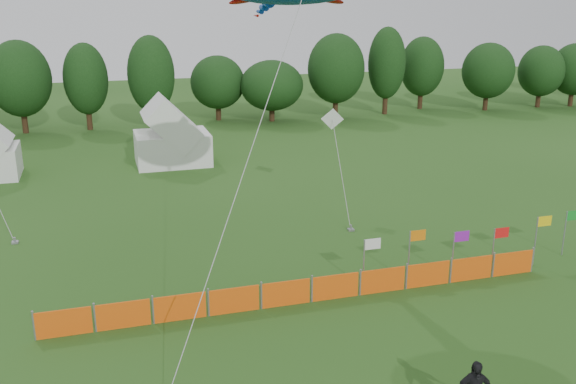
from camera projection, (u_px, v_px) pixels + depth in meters
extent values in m
cylinder|color=#382314|center=(24.00, 118.00, 54.78)|extent=(0.50, 0.50, 2.57)
ellipsoid|color=black|center=(20.00, 79.00, 53.80)|extent=(5.20, 5.20, 5.79)
cylinder|color=#382314|center=(89.00, 116.00, 56.20)|extent=(0.50, 0.50, 2.46)
ellipsoid|color=black|center=(86.00, 79.00, 55.26)|extent=(3.78, 3.78, 5.55)
cylinder|color=#382314|center=(154.00, 114.00, 56.39)|extent=(0.50, 0.50, 2.66)
ellipsoid|color=black|center=(151.00, 74.00, 55.37)|extent=(4.05, 4.05, 5.99)
cylinder|color=#382314|center=(218.00, 110.00, 60.60)|extent=(0.50, 0.50, 1.98)
ellipsoid|color=black|center=(218.00, 82.00, 59.84)|extent=(5.06, 5.06, 4.46)
cylinder|color=#382314|center=(272.00, 111.00, 60.11)|extent=(0.50, 0.50, 1.86)
ellipsoid|color=black|center=(272.00, 85.00, 59.40)|extent=(5.86, 5.86, 4.18)
cylinder|color=#382314|center=(335.00, 104.00, 61.55)|extent=(0.50, 0.50, 2.62)
ellipsoid|color=black|center=(336.00, 69.00, 60.55)|extent=(5.41, 5.41, 5.89)
cylinder|color=#382314|center=(385.00, 100.00, 63.61)|extent=(0.50, 0.50, 2.78)
ellipsoid|color=black|center=(387.00, 63.00, 62.54)|extent=(3.67, 3.67, 6.26)
cylinder|color=#382314|center=(420.00, 97.00, 66.73)|extent=(0.50, 0.50, 2.42)
ellipsoid|color=black|center=(422.00, 66.00, 65.81)|extent=(4.46, 4.46, 5.44)
cylinder|color=#382314|center=(486.00, 99.00, 65.90)|extent=(0.50, 0.50, 2.24)
ellipsoid|color=black|center=(488.00, 71.00, 65.04)|extent=(5.26, 5.26, 5.03)
cylinder|color=#382314|center=(538.00, 97.00, 67.69)|extent=(0.50, 0.50, 2.10)
ellipsoid|color=black|center=(541.00, 71.00, 66.89)|extent=(4.74, 4.74, 4.73)
cylinder|color=#382314|center=(571.00, 96.00, 68.29)|extent=(0.50, 0.50, 2.16)
ellipsoid|color=black|center=(575.00, 69.00, 67.46)|extent=(4.88, 4.88, 4.87)
cube|color=white|center=(172.00, 148.00, 44.81)|extent=(5.01, 4.01, 2.21)
cube|color=#ED540D|center=(63.00, 323.00, 22.09)|extent=(1.90, 0.06, 1.00)
cube|color=#ED540D|center=(123.00, 315.00, 22.64)|extent=(1.90, 0.06, 1.00)
cube|color=#ED540D|center=(180.00, 307.00, 23.19)|extent=(1.90, 0.06, 1.00)
cube|color=#ED540D|center=(234.00, 300.00, 23.73)|extent=(1.90, 0.06, 1.00)
cube|color=#ED540D|center=(286.00, 293.00, 24.28)|extent=(1.90, 0.06, 1.00)
cube|color=#ED540D|center=(335.00, 287.00, 24.83)|extent=(1.90, 0.06, 1.00)
cube|color=#ED540D|center=(382.00, 281.00, 25.38)|extent=(1.90, 0.06, 1.00)
cube|color=#ED540D|center=(428.00, 274.00, 25.93)|extent=(1.90, 0.06, 1.00)
cube|color=#ED540D|center=(471.00, 269.00, 26.48)|extent=(1.90, 0.06, 1.00)
cube|color=#ED540D|center=(513.00, 263.00, 27.03)|extent=(1.90, 0.06, 1.00)
cylinder|color=gray|center=(364.00, 264.00, 25.65)|extent=(0.06, 0.06, 2.06)
cube|color=white|center=(373.00, 244.00, 25.51)|extent=(0.70, 0.02, 0.45)
cylinder|color=gray|center=(409.00, 256.00, 26.20)|extent=(0.06, 0.06, 2.20)
cube|color=orange|center=(418.00, 235.00, 26.04)|extent=(0.70, 0.02, 0.45)
cylinder|color=gray|center=(453.00, 254.00, 26.72)|extent=(0.06, 0.06, 1.96)
cube|color=purple|center=(462.00, 236.00, 26.60)|extent=(0.70, 0.02, 0.45)
cylinder|color=gray|center=(493.00, 249.00, 27.38)|extent=(0.06, 0.06, 1.87)
cube|color=red|center=(502.00, 233.00, 27.27)|extent=(0.70, 0.02, 0.45)
cylinder|color=gray|center=(535.00, 241.00, 27.75)|extent=(0.06, 0.06, 2.23)
cube|color=yellow|center=(545.00, 221.00, 27.59)|extent=(0.70, 0.02, 0.45)
cylinder|color=gray|center=(564.00, 233.00, 28.87)|extent=(0.06, 0.06, 2.10)
cube|color=#148C26|center=(573.00, 215.00, 28.72)|extent=(0.70, 0.02, 0.45)
cylinder|color=#A5A5A5|center=(240.00, 182.00, 20.11)|extent=(6.16, 6.14, 11.42)
cube|color=white|center=(332.00, 119.00, 33.94)|extent=(1.18, 0.33, 1.18)
cylinder|color=#A5A5A5|center=(341.00, 173.00, 33.07)|extent=(0.22, 3.47, 5.06)
cube|color=gray|center=(351.00, 230.00, 32.20)|extent=(0.30, 0.30, 0.10)
cube|color=gray|center=(15.00, 242.00, 30.55)|extent=(0.30, 0.30, 0.10)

